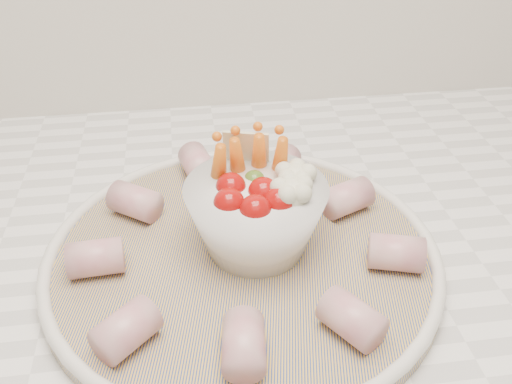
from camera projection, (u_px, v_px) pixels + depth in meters
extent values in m
cube|color=white|center=(178.00, 260.00, 0.57)|extent=(2.04, 0.62, 0.04)
cylinder|color=navy|center=(242.00, 258.00, 0.53)|extent=(0.42, 0.42, 0.01)
torus|color=silver|center=(242.00, 252.00, 0.52)|extent=(0.36, 0.36, 0.01)
sphere|color=#950B09|center=(229.00, 203.00, 0.48)|extent=(0.03, 0.03, 0.03)
sphere|color=#950B09|center=(255.00, 210.00, 0.47)|extent=(0.03, 0.03, 0.03)
sphere|color=#950B09|center=(279.00, 202.00, 0.48)|extent=(0.03, 0.03, 0.03)
sphere|color=#950B09|center=(231.00, 187.00, 0.49)|extent=(0.03, 0.03, 0.03)
sphere|color=#950B09|center=(263.00, 192.00, 0.49)|extent=(0.03, 0.03, 0.03)
sphere|color=#436822|center=(254.00, 181.00, 0.51)|extent=(0.02, 0.02, 0.02)
cone|color=#D66214|center=(237.00, 163.00, 0.51)|extent=(0.03, 0.04, 0.06)
cone|color=#D66214|center=(259.00, 159.00, 0.52)|extent=(0.02, 0.04, 0.06)
cone|color=#D66214|center=(280.00, 162.00, 0.51)|extent=(0.02, 0.03, 0.06)
cone|color=#D66214|center=(219.00, 170.00, 0.50)|extent=(0.02, 0.04, 0.06)
sphere|color=beige|center=(295.00, 182.00, 0.50)|extent=(0.03, 0.03, 0.03)
sphere|color=beige|center=(292.00, 196.00, 0.48)|extent=(0.03, 0.03, 0.03)
cube|color=beige|center=(246.00, 152.00, 0.52)|extent=(0.04, 0.02, 0.05)
cylinder|color=#B25161|center=(347.00, 198.00, 0.57)|extent=(0.06, 0.05, 0.03)
cylinder|color=#B25161|center=(282.00, 166.00, 0.62)|extent=(0.05, 0.06, 0.03)
cylinder|color=#B25161|center=(198.00, 164.00, 0.62)|extent=(0.04, 0.05, 0.03)
cylinder|color=#B25161|center=(135.00, 202.00, 0.56)|extent=(0.06, 0.05, 0.03)
cylinder|color=#B25161|center=(96.00, 258.00, 0.49)|extent=(0.05, 0.03, 0.03)
cylinder|color=#B25161|center=(126.00, 330.00, 0.43)|extent=(0.06, 0.06, 0.03)
cylinder|color=#B25161|center=(244.00, 344.00, 0.41)|extent=(0.04, 0.05, 0.03)
cylinder|color=#B25161|center=(352.00, 319.00, 0.44)|extent=(0.05, 0.06, 0.03)
cylinder|color=#B25161|center=(396.00, 253.00, 0.50)|extent=(0.05, 0.04, 0.03)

